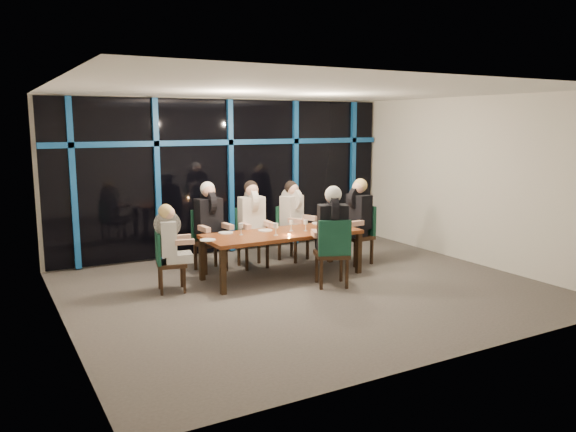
{
  "coord_description": "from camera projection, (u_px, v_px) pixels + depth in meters",
  "views": [
    {
      "loc": [
        -4.33,
        -7.16,
        2.52
      ],
      "look_at": [
        0.0,
        0.6,
        1.05
      ],
      "focal_mm": 35.0,
      "sensor_mm": 36.0,
      "label": 1
    }
  ],
  "objects": [
    {
      "name": "plate_far_mid",
      "position": [
        265.0,
        230.0,
        9.35
      ],
      "size": [
        0.24,
        0.24,
        0.01
      ],
      "primitive_type": "cylinder",
      "color": "white",
      "rests_on": "dining_table"
    },
    {
      "name": "chair_end_right",
      "position": [
        361.0,
        231.0,
        10.17
      ],
      "size": [
        0.53,
        0.53,
        1.05
      ],
      "rotation": [
        0.0,
        0.0,
        4.8
      ],
      "color": "black",
      "rests_on": "ground"
    },
    {
      "name": "diner_far_right",
      "position": [
        293.0,
        209.0,
        10.33
      ],
      "size": [
        0.63,
        0.69,
        0.98
      ],
      "rotation": [
        0.0,
        0.0,
        0.41
      ],
      "color": "beige",
      "rests_on": "ground"
    },
    {
      "name": "plate_far_right",
      "position": [
        319.0,
        223.0,
        10.02
      ],
      "size": [
        0.24,
        0.24,
        0.01
      ],
      "primitive_type": "cylinder",
      "color": "white",
      "rests_on": "dining_table"
    },
    {
      "name": "chair_end_left",
      "position": [
        166.0,
        259.0,
        8.42
      ],
      "size": [
        0.5,
        0.5,
        0.91
      ],
      "rotation": [
        0.0,
        0.0,
        1.37
      ],
      "color": "black",
      "rests_on": "ground"
    },
    {
      "name": "tea_light",
      "position": [
        289.0,
        235.0,
        8.96
      ],
      "size": [
        0.04,
        0.04,
        0.03
      ],
      "primitive_type": "cylinder",
      "color": "#FF9B4C",
      "rests_on": "dining_table"
    },
    {
      "name": "wine_glass_a",
      "position": [
        276.0,
        226.0,
        8.95
      ],
      "size": [
        0.08,
        0.08,
        0.2
      ],
      "color": "silver",
      "rests_on": "dining_table"
    },
    {
      "name": "diner_far_mid",
      "position": [
        252.0,
        211.0,
        9.81
      ],
      "size": [
        0.54,
        0.66,
        1.02
      ],
      "rotation": [
        0.0,
        0.0,
        -0.06
      ],
      "color": "beige",
      "rests_on": "ground"
    },
    {
      "name": "window_wall",
      "position": [
        230.0,
        174.0,
        10.94
      ],
      "size": [
        6.86,
        0.43,
        2.94
      ],
      "color": "black",
      "rests_on": "ground"
    },
    {
      "name": "diner_far_left",
      "position": [
        210.0,
        213.0,
        9.56
      ],
      "size": [
        0.55,
        0.68,
        1.02
      ],
      "rotation": [
        0.0,
        0.0,
        0.1
      ],
      "color": "black",
      "rests_on": "ground"
    },
    {
      "name": "plate_far_left",
      "position": [
        226.0,
        233.0,
        9.14
      ],
      "size": [
        0.24,
        0.24,
        0.01
      ],
      "primitive_type": "cylinder",
      "color": "white",
      "rests_on": "dining_table"
    },
    {
      "name": "plate_near_mid",
      "position": [
        325.0,
        231.0,
        9.26
      ],
      "size": [
        0.24,
        0.24,
        0.01
      ],
      "primitive_type": "cylinder",
      "color": "white",
      "rests_on": "dining_table"
    },
    {
      "name": "chair_far_right",
      "position": [
        290.0,
        230.0,
        10.44
      ],
      "size": [
        0.61,
        0.61,
        1.01
      ],
      "rotation": [
        0.0,
        0.0,
        0.41
      ],
      "color": "black",
      "rests_on": "ground"
    },
    {
      "name": "chair_far_left",
      "position": [
        208.0,
        236.0,
        9.7
      ],
      "size": [
        0.53,
        0.53,
        1.05
      ],
      "rotation": [
        0.0,
        0.0,
        0.1
      ],
      "color": "black",
      "rests_on": "ground"
    },
    {
      "name": "wine_glass_b",
      "position": [
        291.0,
        223.0,
        9.33
      ],
      "size": [
        0.07,
        0.07,
        0.18
      ],
      "color": "white",
      "rests_on": "dining_table"
    },
    {
      "name": "chair_far_mid",
      "position": [
        251.0,
        234.0,
        9.96
      ],
      "size": [
        0.51,
        0.51,
        1.04
      ],
      "rotation": [
        0.0,
        0.0,
        -0.06
      ],
      "color": "black",
      "rests_on": "ground"
    },
    {
      "name": "plate_end_right",
      "position": [
        332.0,
        226.0,
        9.79
      ],
      "size": [
        0.24,
        0.24,
        0.01
      ],
      "primitive_type": "cylinder",
      "color": "white",
      "rests_on": "dining_table"
    },
    {
      "name": "diner_near_mid",
      "position": [
        332.0,
        221.0,
        8.66
      ],
      "size": [
        0.66,
        0.74,
        1.05
      ],
      "rotation": [
        0.0,
        0.0,
        2.76
      ],
      "color": "black",
      "rests_on": "ground"
    },
    {
      "name": "diner_end_left",
      "position": [
        170.0,
        235.0,
        8.39
      ],
      "size": [
        0.61,
        0.5,
        0.89
      ],
      "rotation": [
        0.0,
        0.0,
        1.37
      ],
      "color": "black",
      "rests_on": "ground"
    },
    {
      "name": "chair_near_mid",
      "position": [
        333.0,
        249.0,
        8.64
      ],
      "size": [
        0.65,
        0.65,
        1.08
      ],
      "rotation": [
        0.0,
        0.0,
        2.76
      ],
      "color": "black",
      "rests_on": "ground"
    },
    {
      "name": "dining_table",
      "position": [
        282.0,
        236.0,
        9.24
      ],
      "size": [
        2.6,
        1.0,
        0.75
      ],
      "color": "brown",
      "rests_on": "ground"
    },
    {
      "name": "wine_glass_c",
      "position": [
        306.0,
        223.0,
        9.33
      ],
      "size": [
        0.07,
        0.07,
        0.18
      ],
      "color": "silver",
      "rests_on": "dining_table"
    },
    {
      "name": "diner_end_right",
      "position": [
        357.0,
        209.0,
        10.06
      ],
      "size": [
        0.68,
        0.55,
        1.03
      ],
      "rotation": [
        0.0,
        0.0,
        4.8
      ],
      "color": "black",
      "rests_on": "ground"
    },
    {
      "name": "plate_end_left",
      "position": [
        209.0,
        240.0,
        8.59
      ],
      "size": [
        0.24,
        0.24,
        0.01
      ],
      "primitive_type": "cylinder",
      "color": "white",
      "rests_on": "dining_table"
    },
    {
      "name": "wine_glass_e",
      "position": [
        325.0,
        219.0,
        9.73
      ],
      "size": [
        0.07,
        0.07,
        0.19
      ],
      "color": "silver",
      "rests_on": "dining_table"
    },
    {
      "name": "wine_bottle",
      "position": [
        335.0,
        220.0,
        9.61
      ],
      "size": [
        0.08,
        0.08,
        0.34
      ],
      "rotation": [
        0.0,
        0.0,
        -0.03
      ],
      "color": "black",
      "rests_on": "dining_table"
    },
    {
      "name": "wine_glass_d",
      "position": [
        241.0,
        226.0,
        9.0
      ],
      "size": [
        0.07,
        0.07,
        0.19
      ],
      "color": "silver",
      "rests_on": "dining_table"
    },
    {
      "name": "room",
      "position": [
        308.0,
        157.0,
        8.33
      ],
      "size": [
        7.04,
        7.0,
        3.02
      ],
      "color": "#5E5753",
      "rests_on": "ground"
    },
    {
      "name": "water_pitcher",
      "position": [
        323.0,
        224.0,
        9.4
      ],
      "size": [
        0.12,
        0.11,
        0.2
      ],
      "rotation": [
        0.0,
        0.0,
        -0.05
      ],
      "color": "silver",
      "rests_on": "dining_table"
    }
  ]
}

